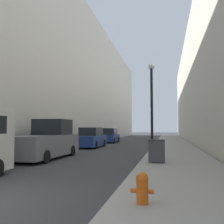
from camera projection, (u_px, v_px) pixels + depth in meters
The scene contains 8 objects.
sidewalk_right at pixel (174, 147), 21.67m from camera, with size 3.62×60.00×0.15m.
building_left_glass at pixel (56, 83), 33.20m from camera, with size 12.00×60.00×15.49m.
fire_hydrant at pixel (142, 187), 5.12m from camera, with size 0.49×0.37×0.64m.
trash_bin at pixel (157, 151), 11.26m from camera, with size 0.74×0.59×1.04m.
lamppost at pixel (152, 104), 14.43m from camera, with size 0.36×0.36×5.31m.
pickup_truck at pixel (46, 142), 14.11m from camera, with size 2.10×5.48×2.22m.
parked_sedan_near at pixel (91, 138), 21.98m from camera, with size 1.85×4.55×1.75m.
parked_sedan_far at pixel (109, 136), 29.27m from camera, with size 1.98×4.10×1.69m.
Camera 1 is at (4.64, -4.47, 1.69)m, focal length 40.00 mm.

